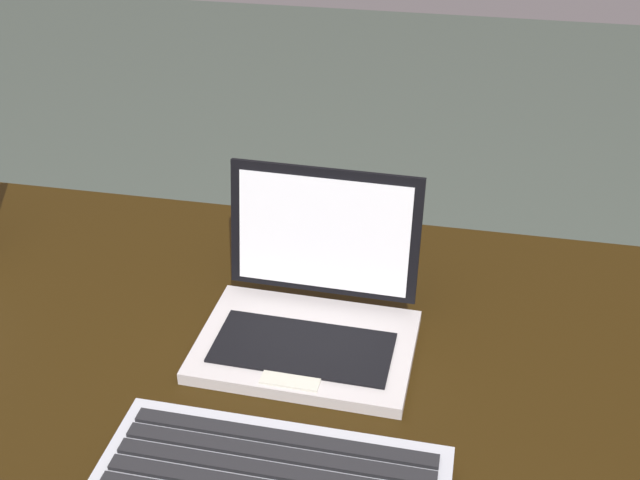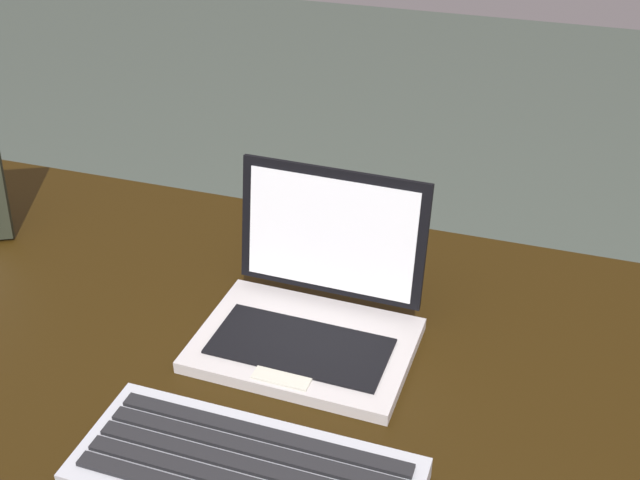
% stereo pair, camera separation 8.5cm
% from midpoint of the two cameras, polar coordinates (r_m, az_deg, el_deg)
% --- Properties ---
extents(desk, '(1.44, 0.65, 0.72)m').
position_cam_midpoint_polar(desk, '(0.97, -6.93, -11.32)').
color(desk, black).
rests_on(desk, ground).
extents(laptop_front, '(0.25, 0.20, 0.18)m').
position_cam_midpoint_polar(laptop_front, '(0.92, -3.31, -5.31)').
color(laptop_front, '#BEB7B6').
rests_on(laptop_front, desk).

